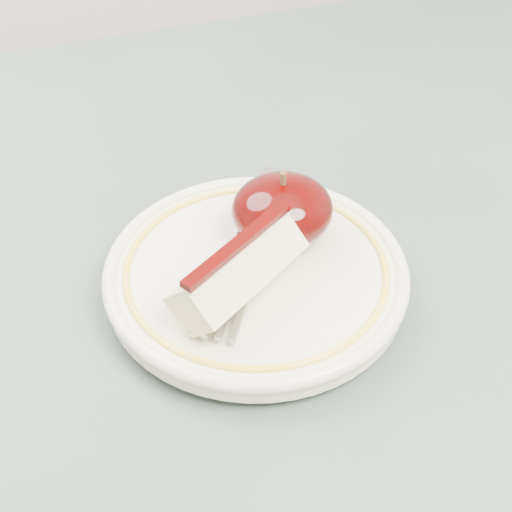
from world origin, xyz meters
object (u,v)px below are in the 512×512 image
object	(u,v)px
table	(312,441)
plate	(256,273)
fork	(242,248)
apple_half	(282,209)

from	to	relation	value
table	plate	bearing A→B (deg)	104.58
table	fork	distance (m)	0.14
table	apple_half	distance (m)	0.15
fork	apple_half	bearing A→B (deg)	-40.08
table	fork	xyz separation A→B (m)	(-0.02, 0.08, 0.11)
plate	apple_half	bearing A→B (deg)	43.27
table	plate	size ratio (longest dim) A/B	4.80
plate	apple_half	size ratio (longest dim) A/B	2.90
plate	apple_half	xyz separation A→B (m)	(0.03, 0.02, 0.02)
apple_half	table	bearing A→B (deg)	-96.62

